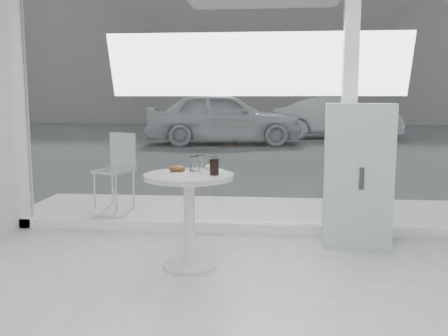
# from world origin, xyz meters

# --- Properties ---
(storefront) EXTENTS (5.00, 0.14, 3.00)m
(storefront) POSITION_xyz_m (0.07, 3.00, 1.71)
(storefront) COLOR white
(storefront) RESTS_ON ground
(main_table) EXTENTS (0.72, 0.72, 0.77)m
(main_table) POSITION_xyz_m (-0.50, 1.90, 0.55)
(main_table) COLOR white
(main_table) RESTS_ON ground
(patio_deck) EXTENTS (5.60, 1.60, 0.05)m
(patio_deck) POSITION_xyz_m (0.00, 3.80, 0.03)
(patio_deck) COLOR silver
(patio_deck) RESTS_ON ground
(street) EXTENTS (40.00, 24.00, 0.00)m
(street) POSITION_xyz_m (0.00, 16.00, -0.00)
(street) COLOR #383838
(street) RESTS_ON ground
(far_building) EXTENTS (40.00, 2.00, 8.00)m
(far_building) POSITION_xyz_m (0.00, 25.00, 4.00)
(far_building) COLOR gray
(far_building) RESTS_ON ground
(mint_cabinet) EXTENTS (0.64, 0.46, 1.32)m
(mint_cabinet) POSITION_xyz_m (0.96, 2.70, 0.66)
(mint_cabinet) COLOR #9FCBB8
(mint_cabinet) RESTS_ON ground
(patio_chair) EXTENTS (0.50, 0.50, 0.90)m
(patio_chair) POSITION_xyz_m (-1.71, 3.88, 0.56)
(patio_chair) COLOR white
(patio_chair) RESTS_ON patio_deck
(car_white) EXTENTS (4.72, 2.28, 1.56)m
(car_white) POSITION_xyz_m (-1.25, 12.78, 0.78)
(car_white) COLOR silver
(car_white) RESTS_ON street
(car_silver) EXTENTS (4.32, 1.72, 1.40)m
(car_silver) POSITION_xyz_m (2.35, 15.23, 0.70)
(car_silver) COLOR #A5A7AD
(car_silver) RESTS_ON street
(plate_fritter) EXTENTS (0.21, 0.21, 0.07)m
(plate_fritter) POSITION_xyz_m (-0.59, 1.90, 0.80)
(plate_fritter) COLOR white
(plate_fritter) RESTS_ON main_table
(plate_donut) EXTENTS (0.20, 0.20, 0.05)m
(plate_donut) POSITION_xyz_m (-0.33, 2.07, 0.79)
(plate_donut) COLOR white
(plate_donut) RESTS_ON main_table
(water_tumbler_a) EXTENTS (0.08, 0.08, 0.12)m
(water_tumbler_a) POSITION_xyz_m (-0.48, 2.05, 0.82)
(water_tumbler_a) COLOR white
(water_tumbler_a) RESTS_ON main_table
(water_tumbler_b) EXTENTS (0.07, 0.07, 0.12)m
(water_tumbler_b) POSITION_xyz_m (-0.45, 2.14, 0.82)
(water_tumbler_b) COLOR white
(water_tumbler_b) RESTS_ON main_table
(cola_glass) EXTENTS (0.07, 0.07, 0.14)m
(cola_glass) POSITION_xyz_m (-0.29, 1.86, 0.84)
(cola_glass) COLOR white
(cola_glass) RESTS_ON main_table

